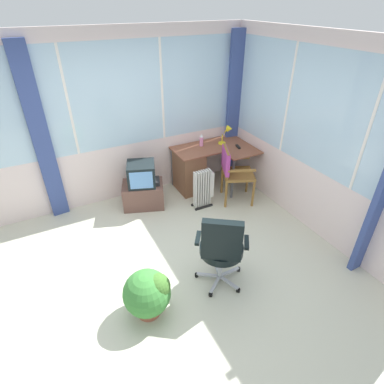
{
  "coord_description": "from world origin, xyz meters",
  "views": [
    {
      "loc": [
        -1.11,
        -2.61,
        2.9
      ],
      "look_at": [
        0.4,
        0.33,
        0.81
      ],
      "focal_mm": 28.85,
      "sensor_mm": 36.0,
      "label": 1
    }
  ],
  "objects_px": {
    "desk_lamp": "(228,132)",
    "potted_plant": "(148,293)",
    "tv_remote": "(238,147)",
    "space_heater": "(204,188)",
    "desk": "(192,168)",
    "tv_on_stand": "(143,187)",
    "office_chair": "(222,247)",
    "spray_bottle": "(201,140)",
    "wooden_armchair": "(231,168)"
  },
  "relations": [
    {
      "from": "desk_lamp",
      "to": "potted_plant",
      "type": "height_order",
      "value": "desk_lamp"
    },
    {
      "from": "tv_remote",
      "to": "space_heater",
      "type": "height_order",
      "value": "tv_remote"
    },
    {
      "from": "desk",
      "to": "desk_lamp",
      "type": "xyz_separation_m",
      "value": [
        0.66,
        -0.04,
        0.55
      ]
    },
    {
      "from": "desk",
      "to": "tv_on_stand",
      "type": "distance_m",
      "value": 0.95
    },
    {
      "from": "tv_on_stand",
      "to": "potted_plant",
      "type": "distance_m",
      "value": 2.09
    },
    {
      "from": "desk_lamp",
      "to": "office_chair",
      "type": "xyz_separation_m",
      "value": [
        -1.38,
        -2.06,
        -0.37
      ]
    },
    {
      "from": "tv_remote",
      "to": "office_chair",
      "type": "height_order",
      "value": "office_chair"
    },
    {
      "from": "tv_remote",
      "to": "office_chair",
      "type": "bearing_deg",
      "value": -113.0
    },
    {
      "from": "desk_lamp",
      "to": "tv_on_stand",
      "type": "xyz_separation_m",
      "value": [
        -1.6,
        -0.07,
        -0.62
      ]
    },
    {
      "from": "spray_bottle",
      "to": "desk_lamp",
      "type": "bearing_deg",
      "value": -16.82
    },
    {
      "from": "desk_lamp",
      "to": "office_chair",
      "type": "distance_m",
      "value": 2.5
    },
    {
      "from": "desk",
      "to": "tv_on_stand",
      "type": "height_order",
      "value": "tv_on_stand"
    },
    {
      "from": "desk",
      "to": "tv_remote",
      "type": "xyz_separation_m",
      "value": [
        0.75,
        -0.25,
        0.35
      ]
    },
    {
      "from": "desk",
      "to": "potted_plant",
      "type": "distance_m",
      "value": 2.62
    },
    {
      "from": "desk",
      "to": "desk_lamp",
      "type": "distance_m",
      "value": 0.87
    },
    {
      "from": "tv_on_stand",
      "to": "potted_plant",
      "type": "bearing_deg",
      "value": -108.0
    },
    {
      "from": "spray_bottle",
      "to": "potted_plant",
      "type": "xyz_separation_m",
      "value": [
        -1.81,
        -2.18,
        -0.54
      ]
    },
    {
      "from": "desk_lamp",
      "to": "potted_plant",
      "type": "xyz_separation_m",
      "value": [
        -2.25,
        -2.05,
        -0.65
      ]
    },
    {
      "from": "tv_on_stand",
      "to": "tv_remote",
      "type": "bearing_deg",
      "value": -4.85
    },
    {
      "from": "desk",
      "to": "tv_on_stand",
      "type": "xyz_separation_m",
      "value": [
        -0.94,
        -0.1,
        -0.07
      ]
    },
    {
      "from": "space_heater",
      "to": "desk_lamp",
      "type": "bearing_deg",
      "value": 35.11
    },
    {
      "from": "office_chair",
      "to": "desk_lamp",
      "type": "bearing_deg",
      "value": 56.14
    },
    {
      "from": "spray_bottle",
      "to": "office_chair",
      "type": "height_order",
      "value": "office_chair"
    },
    {
      "from": "tv_remote",
      "to": "spray_bottle",
      "type": "bearing_deg",
      "value": 162.27
    },
    {
      "from": "desk",
      "to": "spray_bottle",
      "type": "relative_size",
      "value": 6.06
    },
    {
      "from": "tv_on_stand",
      "to": "wooden_armchair",
      "type": "bearing_deg",
      "value": -20.51
    },
    {
      "from": "tv_remote",
      "to": "space_heater",
      "type": "xyz_separation_m",
      "value": [
        -0.83,
        -0.32,
        -0.43
      ]
    },
    {
      "from": "tv_remote",
      "to": "wooden_armchair",
      "type": "bearing_deg",
      "value": -119.89
    },
    {
      "from": "desk",
      "to": "tv_remote",
      "type": "distance_m",
      "value": 0.86
    },
    {
      "from": "office_chair",
      "to": "space_heater",
      "type": "distance_m",
      "value": 1.67
    },
    {
      "from": "tv_remote",
      "to": "potted_plant",
      "type": "height_order",
      "value": "tv_remote"
    },
    {
      "from": "tv_on_stand",
      "to": "space_heater",
      "type": "bearing_deg",
      "value": -28.32
    },
    {
      "from": "desk",
      "to": "tv_remote",
      "type": "bearing_deg",
      "value": -18.21
    },
    {
      "from": "spray_bottle",
      "to": "wooden_armchair",
      "type": "height_order",
      "value": "spray_bottle"
    },
    {
      "from": "space_heater",
      "to": "potted_plant",
      "type": "bearing_deg",
      "value": -134.56
    },
    {
      "from": "spray_bottle",
      "to": "space_heater",
      "type": "height_order",
      "value": "spray_bottle"
    },
    {
      "from": "office_chair",
      "to": "space_heater",
      "type": "bearing_deg",
      "value": 67.6
    },
    {
      "from": "space_heater",
      "to": "tv_remote",
      "type": "bearing_deg",
      "value": 20.85
    },
    {
      "from": "tv_remote",
      "to": "space_heater",
      "type": "distance_m",
      "value": 0.99
    },
    {
      "from": "wooden_armchair",
      "to": "tv_on_stand",
      "type": "xyz_separation_m",
      "value": [
        -1.33,
        0.5,
        -0.26
      ]
    },
    {
      "from": "office_chair",
      "to": "tv_on_stand",
      "type": "relative_size",
      "value": 1.34
    },
    {
      "from": "desk",
      "to": "desk_lamp",
      "type": "bearing_deg",
      "value": -3.13
    },
    {
      "from": "desk",
      "to": "tv_remote",
      "type": "height_order",
      "value": "tv_remote"
    },
    {
      "from": "desk",
      "to": "spray_bottle",
      "type": "bearing_deg",
      "value": 23.59
    },
    {
      "from": "spray_bottle",
      "to": "space_heater",
      "type": "relative_size",
      "value": 0.33
    },
    {
      "from": "desk",
      "to": "wooden_armchair",
      "type": "height_order",
      "value": "wooden_armchair"
    },
    {
      "from": "spray_bottle",
      "to": "space_heater",
      "type": "bearing_deg",
      "value": -115.03
    },
    {
      "from": "potted_plant",
      "to": "tv_on_stand",
      "type": "bearing_deg",
      "value": 72.0
    },
    {
      "from": "tv_remote",
      "to": "spray_bottle",
      "type": "relative_size",
      "value": 0.69
    },
    {
      "from": "wooden_armchair",
      "to": "space_heater",
      "type": "height_order",
      "value": "wooden_armchair"
    }
  ]
}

